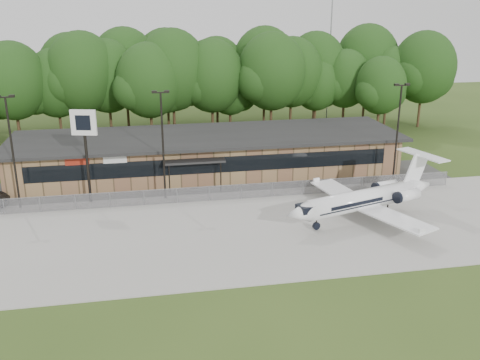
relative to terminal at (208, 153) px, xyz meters
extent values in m
plane|color=#324A1A|center=(0.00, -23.94, -2.18)|extent=(160.00, 160.00, 0.00)
cube|color=#9E9B93|center=(0.00, -15.94, -2.14)|extent=(64.00, 18.00, 0.08)
cube|color=#383835|center=(0.00, -4.44, -2.15)|extent=(50.00, 9.00, 0.06)
cube|color=olive|center=(0.00, 0.06, -0.18)|extent=(40.00, 10.00, 4.00)
cube|color=black|center=(0.00, -4.96, 0.12)|extent=(36.00, 0.08, 1.60)
cube|color=black|center=(0.00, -0.44, 1.97)|extent=(41.00, 11.50, 0.30)
cube|color=black|center=(-2.00, -5.54, 0.82)|extent=(6.00, 1.60, 0.20)
cube|color=#A12513|center=(-13.00, -4.99, 1.22)|extent=(2.20, 0.06, 0.70)
cube|color=silver|center=(-9.50, -4.99, 1.22)|extent=(2.20, 0.06, 0.70)
cube|color=gray|center=(0.00, -8.94, -1.43)|extent=(46.00, 0.03, 1.50)
cube|color=gray|center=(0.00, -8.94, -0.68)|extent=(46.00, 0.04, 0.04)
cylinder|color=gray|center=(22.00, 24.06, 10.32)|extent=(0.20, 0.20, 25.00)
cylinder|color=black|center=(-18.00, -7.44, 2.82)|extent=(0.18, 0.18, 10.00)
cube|color=black|center=(-18.00, -7.44, 7.87)|extent=(1.20, 0.12, 0.12)
cube|color=black|center=(-17.45, -7.44, 7.94)|extent=(0.45, 0.30, 0.22)
cylinder|color=black|center=(-5.00, -7.44, 2.82)|extent=(0.18, 0.18, 10.00)
cube|color=black|center=(-5.00, -7.44, 7.87)|extent=(1.20, 0.12, 0.12)
cube|color=black|center=(-5.55, -7.44, 7.94)|extent=(0.45, 0.30, 0.22)
cube|color=black|center=(-4.45, -7.44, 7.94)|extent=(0.45, 0.30, 0.22)
cylinder|color=black|center=(18.00, -7.44, 2.82)|extent=(0.18, 0.18, 10.00)
cube|color=black|center=(18.00, -7.44, 7.87)|extent=(1.20, 0.12, 0.12)
cube|color=black|center=(17.45, -7.44, 7.94)|extent=(0.45, 0.30, 0.22)
cube|color=black|center=(18.55, -7.44, 7.94)|extent=(0.45, 0.30, 0.22)
cylinder|color=white|center=(10.93, -15.85, -0.36)|extent=(10.73, 4.82, 1.71)
cone|color=white|center=(4.79, -17.77, -0.36)|extent=(2.55, 2.27, 1.71)
cone|color=white|center=(17.16, -13.91, -0.19)|extent=(2.76, 2.34, 1.71)
cube|color=white|center=(12.49, -19.07, -0.84)|extent=(4.16, 6.84, 0.13)
cube|color=white|center=(10.39, -12.32, -0.84)|extent=(4.16, 6.84, 0.13)
cylinder|color=white|center=(15.01, -15.99, -0.19)|extent=(2.54, 1.62, 0.96)
cylinder|color=white|center=(14.21, -13.43, -0.19)|extent=(2.54, 1.62, 0.96)
cube|color=white|center=(16.65, -14.07, 1.36)|extent=(2.56, 0.93, 3.22)
cube|color=white|center=(17.27, -13.88, 2.70)|extent=(2.80, 5.12, 0.11)
cube|color=black|center=(5.51, -17.54, -0.06)|extent=(1.40, 1.55, 0.54)
cube|color=black|center=(12.77, -15.28, -1.80)|extent=(1.58, 2.71, 0.75)
cylinder|color=black|center=(6.63, -17.19, -1.80)|extent=(0.80, 0.80, 0.24)
cylinder|color=black|center=(-11.84, -7.14, 1.97)|extent=(0.30, 0.30, 8.29)
cube|color=silver|center=(-11.84, -7.14, 5.39)|extent=(2.27, 0.81, 2.28)
cube|color=black|center=(-11.88, -7.27, 5.39)|extent=(1.32, 0.37, 1.35)
camera|label=1|loc=(-6.80, -55.17, 15.63)|focal=40.00mm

